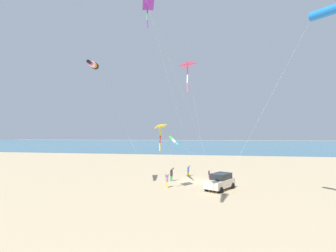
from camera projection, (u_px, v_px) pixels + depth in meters
name	position (u px, v px, depth m)	size (l,w,h in m)	color
ground_plane	(195.00, 181.00, 33.13)	(600.00, 600.00, 0.00)	tan
ocean_water_strip	(212.00, 143.00, 194.97)	(240.00, 600.00, 0.01)	#386B84
parked_car	(220.00, 181.00, 28.19)	(4.66, 3.68, 1.85)	beige
cooler_box	(212.00, 184.00, 30.42)	(0.62, 0.42, 0.42)	purple
person_adult_flyer	(167.00, 180.00, 29.18)	(0.58, 0.49, 1.72)	gold
person_child_green_jacket	(209.00, 174.00, 35.84)	(0.38, 0.31, 1.18)	#B72833
person_child_grey_jacket	(188.00, 170.00, 37.61)	(0.50, 0.56, 1.61)	gold
person_bystander_far	(171.00, 174.00, 33.33)	(0.52, 0.62, 1.85)	#3D7F51
kite_delta_white_trailing	(148.00, 7.00, 17.71)	(13.28, 5.69, 16.03)	purple
kite_delta_blue_topmost	(160.00, 127.00, 27.02)	(5.31, 2.97, 7.63)	yellow
kite_delta_long_streamer_right	(187.00, 65.00, 23.10)	(8.01, 2.72, 13.29)	#EF4C93
kite_windsock_long_streamer_left	(93.00, 65.00, 27.82)	(8.55, 6.23, 14.98)	black
kite_windsock_striped_overhead	(173.00, 140.00, 33.26)	(8.50, 7.88, 6.22)	green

